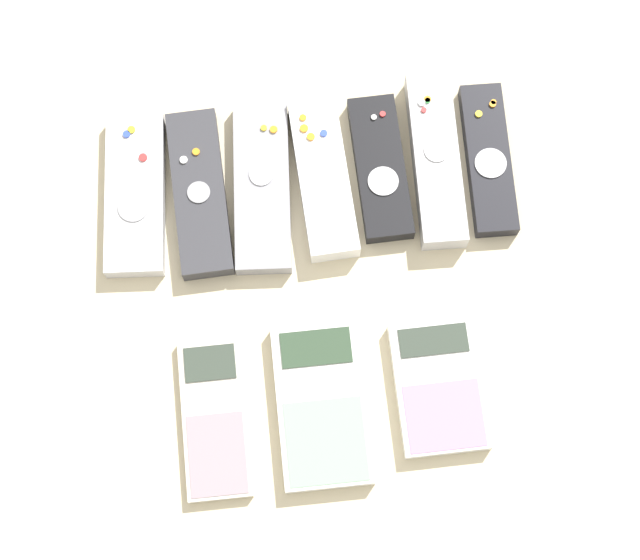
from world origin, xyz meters
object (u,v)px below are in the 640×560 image
(calculator_0, at_px, (215,418))
(calculator_1, at_px, (322,405))
(remote_6, at_px, (488,160))
(calculator_2, at_px, (439,386))
(remote_1, at_px, (200,193))
(remote_0, at_px, (135,194))
(remote_2, at_px, (262,186))
(remote_5, at_px, (436,160))
(remote_4, at_px, (380,168))
(remote_3, at_px, (323,179))

(calculator_0, xyz_separation_m, calculator_1, (0.10, 0.00, 0.00))
(remote_6, xyz_separation_m, calculator_2, (-0.08, -0.22, -0.00))
(remote_1, xyz_separation_m, calculator_1, (0.10, -0.22, -0.00))
(remote_0, bearing_deg, remote_2, 1.59)
(remote_6, distance_m, calculator_0, 0.37)
(remote_0, height_order, calculator_0, remote_0)
(remote_6, relative_size, calculator_1, 1.01)
(remote_0, xyz_separation_m, remote_6, (0.36, 0.00, -0.00))
(remote_1, distance_m, remote_5, 0.24)
(remote_4, bearing_deg, remote_3, -174.63)
(remote_0, bearing_deg, remote_5, 4.51)
(remote_1, height_order, calculator_0, remote_1)
(remote_5, relative_size, remote_6, 1.14)
(calculator_0, distance_m, calculator_2, 0.21)
(remote_1, distance_m, remote_3, 0.12)
(remote_2, xyz_separation_m, remote_5, (0.18, 0.01, 0.00))
(remote_1, xyz_separation_m, calculator_2, (0.21, -0.22, -0.00))
(remote_6, xyz_separation_m, calculator_1, (-0.19, -0.23, -0.00))
(remote_5, bearing_deg, remote_3, -174.21)
(remote_3, bearing_deg, remote_5, 1.50)
(remote_3, xyz_separation_m, calculator_0, (-0.13, -0.23, -0.01))
(calculator_0, bearing_deg, remote_1, 89.23)
(remote_1, distance_m, calculator_2, 0.30)
(remote_0, bearing_deg, calculator_0, -71.33)
(remote_5, xyz_separation_m, calculator_1, (-0.14, -0.23, -0.00))
(remote_5, bearing_deg, remote_2, -175.56)
(remote_5, bearing_deg, remote_4, -176.70)
(remote_6, height_order, calculator_2, remote_6)
(remote_6, distance_m, calculator_1, 0.30)
(remote_6, bearing_deg, remote_3, -176.75)
(remote_0, distance_m, calculator_2, 0.36)
(remote_3, height_order, remote_5, remote_5)
(remote_0, xyz_separation_m, calculator_0, (0.06, -0.23, -0.00))
(calculator_0, height_order, calculator_1, calculator_1)
(remote_1, distance_m, remote_6, 0.29)
(remote_5, xyz_separation_m, remote_6, (0.05, -0.00, -0.00))
(remote_1, xyz_separation_m, calculator_0, (-0.00, -0.23, -0.00))
(remote_5, distance_m, calculator_1, 0.27)
(remote_2, distance_m, calculator_1, 0.23)
(remote_2, bearing_deg, remote_3, 4.21)
(remote_5, bearing_deg, calculator_2, -95.04)
(calculator_0, bearing_deg, remote_0, 104.76)
(remote_0, height_order, remote_3, remote_3)
(calculator_0, bearing_deg, remote_6, 38.04)
(remote_6, bearing_deg, calculator_1, -128.37)
(calculator_0, bearing_deg, remote_4, 51.46)
(remote_0, distance_m, remote_3, 0.19)
(calculator_1, xyz_separation_m, calculator_2, (0.11, 0.01, -0.00))
(remote_4, relative_size, calculator_0, 0.99)
(remote_4, distance_m, calculator_1, 0.25)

